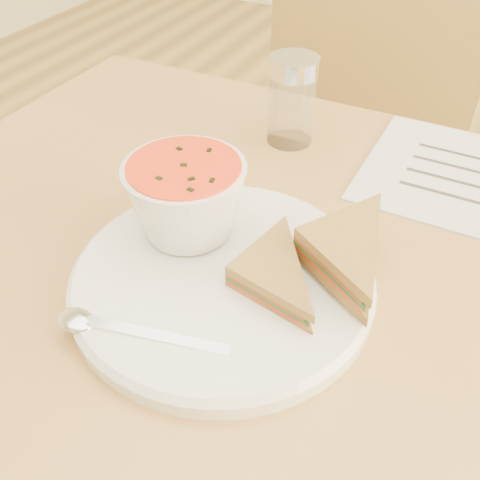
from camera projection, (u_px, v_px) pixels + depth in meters
The scene contains 8 objects.
dining_table at pixel (273, 420), 0.84m from camera, with size 1.00×0.70×0.75m, color olive, non-canonical shape.
chair_far at pixel (363, 204), 1.09m from camera, with size 0.43×0.43×0.97m, color brown, non-canonical shape.
plate at pixel (222, 280), 0.54m from camera, with size 0.31×0.31×0.02m, color white, non-canonical shape.
soup_bowl at pixel (187, 202), 0.56m from camera, with size 0.13×0.13×0.09m, color white, non-canonical shape.
sandwich_half_a at pixel (225, 278), 0.51m from camera, with size 0.10×0.10×0.03m, color #A67B3A, non-canonical shape.
sandwich_half_b at pixel (293, 241), 0.53m from camera, with size 0.11×0.11×0.03m, color #A67B3A, non-canonical shape.
spoon at pixel (134, 332), 0.47m from camera, with size 0.19×0.04×0.01m, color silver, non-canonical shape.
condiment_shaker at pixel (292, 101), 0.73m from camera, with size 0.07×0.07×0.12m, color silver, non-canonical shape.
Camera 1 is at (0.16, -0.43, 1.14)m, focal length 40.00 mm.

